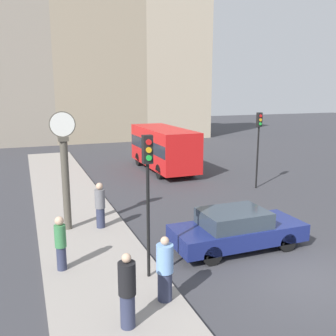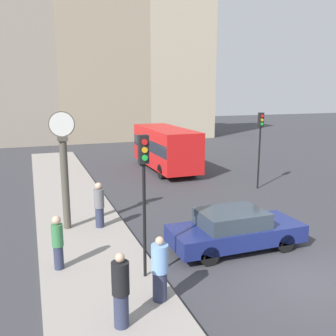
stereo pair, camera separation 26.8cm
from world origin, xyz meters
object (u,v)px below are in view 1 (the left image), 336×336
object	(u,v)px
sedan_car	(237,229)
bus_distant	(163,147)
pedestrian_grey_jacket	(100,205)
pedestrian_green_hoodie	(61,243)
pedestrian_black_jacket	(127,291)
traffic_light_near	(148,178)
traffic_light_far	(259,135)
pedestrian_blue_stripe	(165,269)
street_clock	(65,170)

from	to	relation	value
sedan_car	bus_distant	bearing A→B (deg)	80.64
pedestrian_grey_jacket	pedestrian_green_hoodie	bearing A→B (deg)	-120.09
sedan_car	pedestrian_black_jacket	bearing A→B (deg)	-146.74
traffic_light_near	pedestrian_black_jacket	bearing A→B (deg)	-119.84
traffic_light_far	pedestrian_grey_jacket	xyz separation A→B (m)	(-9.21, -3.23, -1.91)
traffic_light_far	pedestrian_blue_stripe	distance (m)	12.55
sedan_car	pedestrian_green_hoodie	xyz separation A→B (m)	(-5.71, 0.29, 0.28)
bus_distant	traffic_light_near	distance (m)	14.76
sedan_car	bus_distant	distance (m)	12.80
sedan_car	pedestrian_blue_stripe	world-z (taller)	pedestrian_blue_stripe
street_clock	pedestrian_blue_stripe	world-z (taller)	street_clock
pedestrian_blue_stripe	pedestrian_black_jacket	size ratio (longest dim) A/B	0.96
pedestrian_green_hoodie	sedan_car	bearing A→B (deg)	-2.88
street_clock	pedestrian_grey_jacket	world-z (taller)	street_clock
pedestrian_black_jacket	pedestrian_grey_jacket	bearing A→B (deg)	84.15
street_clock	pedestrian_green_hoodie	size ratio (longest dim) A/B	2.71
pedestrian_blue_stripe	pedestrian_green_hoodie	size ratio (longest dim) A/B	1.03
traffic_light_far	pedestrian_grey_jacket	size ratio (longest dim) A/B	2.35
pedestrian_black_jacket	pedestrian_green_hoodie	world-z (taller)	pedestrian_black_jacket
sedan_car	traffic_light_near	distance (m)	4.28
traffic_light_near	pedestrian_green_hoodie	xyz separation A→B (m)	(-2.25, 1.30, -2.03)
pedestrian_black_jacket	pedestrian_grey_jacket	distance (m)	6.35
pedestrian_blue_stripe	pedestrian_black_jacket	world-z (taller)	pedestrian_black_jacket
traffic_light_far	street_clock	bearing A→B (deg)	-164.31
pedestrian_black_jacket	pedestrian_grey_jacket	xyz separation A→B (m)	(0.65, 6.31, 0.01)
bus_distant	pedestrian_grey_jacket	size ratio (longest dim) A/B	4.02
sedan_car	bus_distant	xyz separation A→B (m)	(2.08, 12.60, 0.92)
sedan_car	pedestrian_black_jacket	size ratio (longest dim) A/B	2.59
sedan_car	street_clock	xyz separation A→B (m)	(-5.15, 3.60, 1.71)
pedestrian_green_hoodie	pedestrian_grey_jacket	distance (m)	3.47
pedestrian_blue_stripe	pedestrian_black_jacket	bearing A→B (deg)	-148.04
sedan_car	pedestrian_green_hoodie	bearing A→B (deg)	177.12
pedestrian_grey_jacket	traffic_light_near	bearing A→B (deg)	-83.23
traffic_light_far	traffic_light_near	bearing A→B (deg)	-139.11
pedestrian_black_jacket	street_clock	bearing A→B (deg)	94.60
traffic_light_far	street_clock	size ratio (longest dim) A/B	0.93
traffic_light_near	pedestrian_black_jacket	distance (m)	3.06
street_clock	pedestrian_black_jacket	distance (m)	6.80
pedestrian_green_hoodie	bus_distant	bearing A→B (deg)	57.69
pedestrian_blue_stripe	traffic_light_near	bearing A→B (deg)	89.66
bus_distant	traffic_light_far	bearing A→B (deg)	-62.53
sedan_car	traffic_light_near	bearing A→B (deg)	-163.70
bus_distant	traffic_light_far	xyz separation A→B (m)	(3.16, -6.08, 1.32)
traffic_light_far	sedan_car	bearing A→B (deg)	-128.78
pedestrian_blue_stripe	pedestrian_green_hoodie	distance (m)	3.43
pedestrian_blue_stripe	bus_distant	bearing A→B (deg)	69.60
pedestrian_green_hoodie	pedestrian_blue_stripe	bearing A→B (deg)	-49.24
traffic_light_far	pedestrian_blue_stripe	xyz separation A→B (m)	(-8.70, -8.83, -1.96)
bus_distant	pedestrian_blue_stripe	bearing A→B (deg)	-110.40
pedestrian_black_jacket	bus_distant	bearing A→B (deg)	66.81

